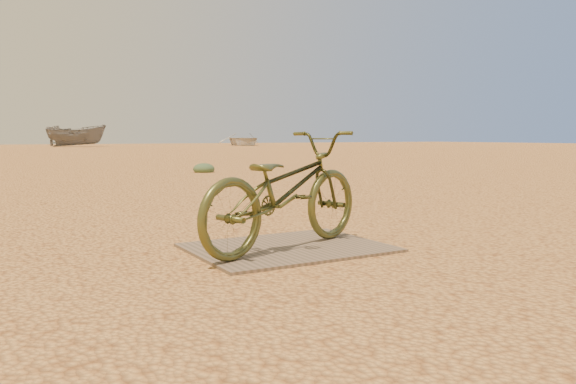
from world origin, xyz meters
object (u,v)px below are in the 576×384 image
boat_far_right (243,139)px  bicycle (285,190)px  boat_mid_right (76,136)px  plywood_board (288,248)px

boat_far_right → bicycle: bearing=-102.7°
bicycle → boat_mid_right: boat_mid_right is taller
plywood_board → bicycle: bicycle is taller
plywood_board → boat_far_right: 47.16m
boat_mid_right → boat_far_right: size_ratio=0.85×
plywood_board → boat_far_right: boat_far_right is taller
plywood_board → bicycle: (-0.06, -0.06, 0.44)m
boat_mid_right → boat_far_right: boat_mid_right is taller
plywood_board → boat_mid_right: bearing=82.6°
boat_mid_right → boat_far_right: (14.13, -1.28, -0.33)m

